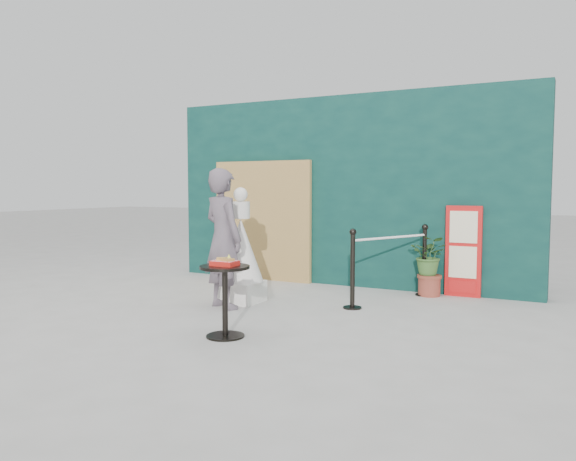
# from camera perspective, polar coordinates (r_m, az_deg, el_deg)

# --- Properties ---
(ground) EXTENTS (60.00, 60.00, 0.00)m
(ground) POSITION_cam_1_polar(r_m,az_deg,el_deg) (6.41, -5.05, -9.68)
(ground) COLOR #ADAAA5
(ground) RESTS_ON ground
(back_wall) EXTENTS (6.00, 0.30, 3.00)m
(back_wall) POSITION_cam_1_polar(r_m,az_deg,el_deg) (9.03, 5.76, 4.00)
(back_wall) COLOR #092B29
(back_wall) RESTS_ON ground
(bamboo_fence) EXTENTS (1.80, 0.08, 2.00)m
(bamboo_fence) POSITION_cam_1_polar(r_m,az_deg,el_deg) (9.47, -2.62, 1.01)
(bamboo_fence) COLOR tan
(bamboo_fence) RESTS_ON ground
(woman) EXTENTS (0.77, 0.65, 1.80)m
(woman) POSITION_cam_1_polar(r_m,az_deg,el_deg) (7.27, -6.61, -0.82)
(woman) COLOR #61535C
(woman) RESTS_ON ground
(menu_board) EXTENTS (0.50, 0.07, 1.30)m
(menu_board) POSITION_cam_1_polar(r_m,az_deg,el_deg) (8.36, 17.39, -2.04)
(menu_board) COLOR red
(menu_board) RESTS_ON ground
(statue) EXTENTS (0.61, 0.61, 1.56)m
(statue) POSITION_cam_1_polar(r_m,az_deg,el_deg) (7.63, -4.80, -2.56)
(statue) COLOR white
(statue) RESTS_ON ground
(cafe_table) EXTENTS (0.52, 0.52, 0.75)m
(cafe_table) POSITION_cam_1_polar(r_m,az_deg,el_deg) (5.88, -6.43, -6.00)
(cafe_table) COLOR black
(cafe_table) RESTS_ON ground
(food_basket) EXTENTS (0.26, 0.19, 0.11)m
(food_basket) POSITION_cam_1_polar(r_m,az_deg,el_deg) (5.84, -6.42, -3.21)
(food_basket) COLOR red
(food_basket) RESTS_ON cafe_table
(planter) EXTENTS (0.51, 0.45, 0.87)m
(planter) POSITION_cam_1_polar(r_m,az_deg,el_deg) (8.31, 14.20, -3.01)
(planter) COLOR brown
(planter) RESTS_ON ground
(stanchion_barrier) EXTENTS (0.84, 1.54, 1.03)m
(stanchion_barrier) POSITION_cam_1_polar(r_m,az_deg,el_deg) (7.78, 10.37, -3.54)
(stanchion_barrier) COLOR black
(stanchion_barrier) RESTS_ON ground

